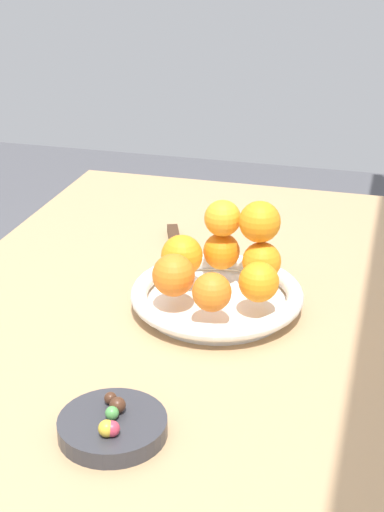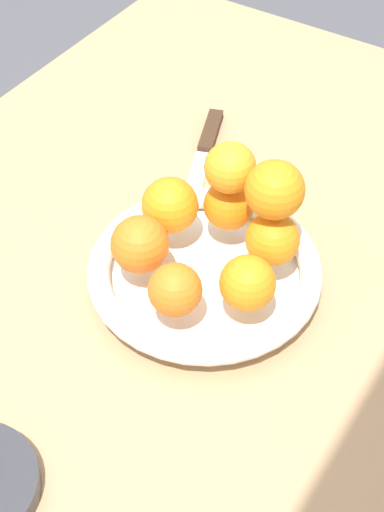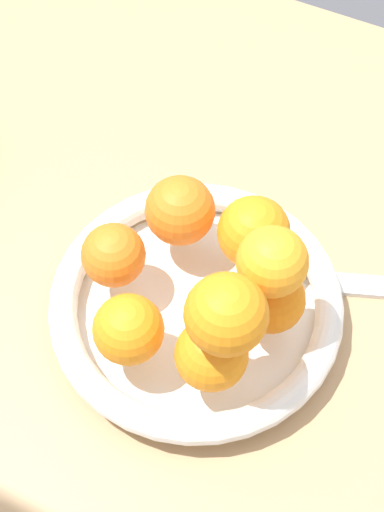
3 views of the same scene
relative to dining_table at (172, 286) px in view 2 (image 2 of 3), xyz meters
The scene contains 11 objects.
dining_table is the anchor object (origin of this frame).
fruit_bowl 0.14m from the dining_table, 60.50° to the left, with size 0.27×0.27×0.04m.
orange_0 0.21m from the dining_table, 91.65° to the left, with size 0.06×0.06×0.06m, color orange.
orange_1 0.17m from the dining_table, 109.01° to the left, with size 0.06×0.06×0.06m, color orange.
orange_2 0.16m from the dining_table, 36.02° to the left, with size 0.07×0.07×0.07m, color orange.
orange_3 0.18m from the dining_table, 12.71° to the left, with size 0.06×0.06×0.06m, color orange.
orange_4 0.21m from the dining_table, 36.05° to the left, with size 0.06×0.06×0.06m, color orange.
orange_5 0.23m from the dining_table, 63.91° to the left, with size 0.06×0.06×0.06m, color orange.
orange_6 0.23m from the dining_table, 105.72° to the left, with size 0.06×0.06×0.06m, color orange.
orange_7 0.26m from the dining_table, 93.33° to the left, with size 0.06×0.06×0.06m, color orange.
knife 0.18m from the dining_table, 162.76° to the right, with size 0.25×0.11×0.01m.
Camera 2 is at (0.56, 0.39, 1.41)m, focal length 55.00 mm.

